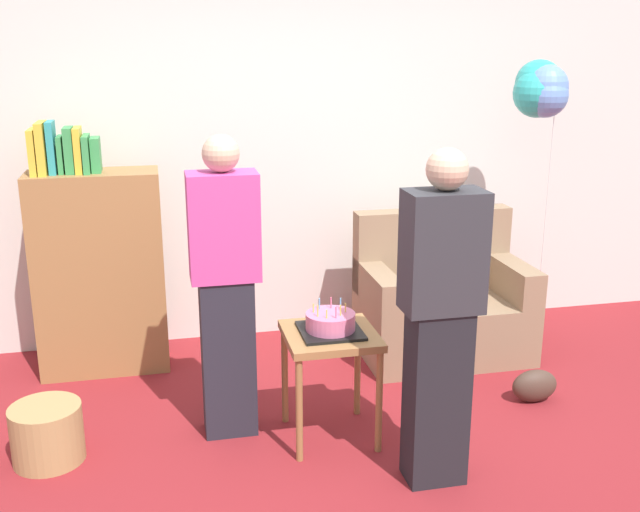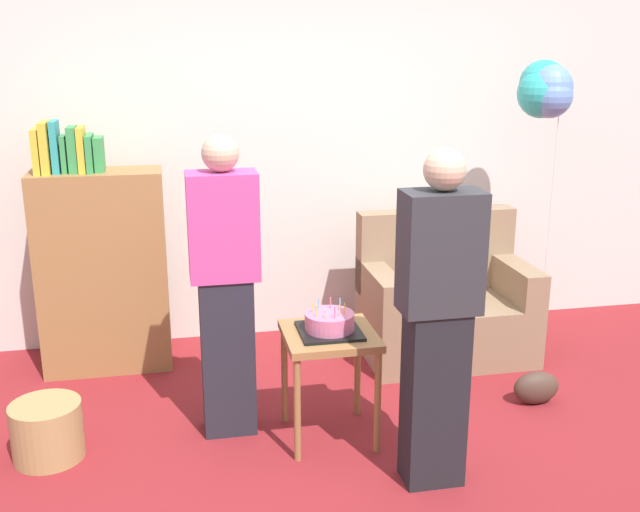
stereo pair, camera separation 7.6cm
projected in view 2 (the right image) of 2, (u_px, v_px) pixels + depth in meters
name	position (u px, v px, depth m)	size (l,w,h in m)	color
ground_plane	(369.00, 477.00, 3.69)	(8.00, 8.00, 0.00)	maroon
wall_back	(297.00, 147.00, 5.25)	(6.00, 0.10, 2.70)	silver
couch	(444.00, 306.00, 5.07)	(1.10, 0.70, 0.96)	#8C7054
bookshelf	(102.00, 266.00, 4.76)	(0.80, 0.36, 1.61)	olive
side_table	(329.00, 349.00, 3.94)	(0.48, 0.48, 0.60)	olive
birthday_cake	(330.00, 323.00, 3.90)	(0.32, 0.32, 0.17)	black
person_blowing_candles	(225.00, 287.00, 3.92)	(0.36, 0.22, 1.63)	#23232D
person_holding_cake	(438.00, 320.00, 3.45)	(0.36, 0.22, 1.63)	black
wicker_basket	(47.00, 431.00, 3.83)	(0.36, 0.36, 0.30)	#A88451
handbag	(536.00, 388.00, 4.41)	(0.28, 0.14, 0.20)	#473328
balloon_bunch	(546.00, 90.00, 4.78)	(0.34, 0.38, 1.96)	silver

